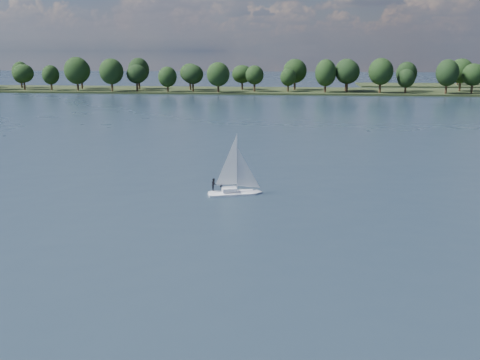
{
  "coord_description": "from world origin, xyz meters",
  "views": [
    {
      "loc": [
        18.42,
        -30.29,
        17.72
      ],
      "look_at": [
        11.72,
        32.22,
        2.5
      ],
      "focal_mm": 40.0,
      "sensor_mm": 36.0,
      "label": 1
    }
  ],
  "objects": [
    {
      "name": "ground",
      "position": [
        0.0,
        100.0,
        0.0
      ],
      "size": [
        700.0,
        700.0,
        0.0
      ],
      "primitive_type": "plane",
      "color": "#233342",
      "rests_on": "ground"
    },
    {
      "name": "far_shore",
      "position": [
        0.0,
        212.0,
        0.0
      ],
      "size": [
        660.0,
        40.0,
        1.5
      ],
      "primitive_type": "cube",
      "color": "black",
      "rests_on": "ground"
    },
    {
      "name": "sailboat",
      "position": [
        10.45,
        34.45,
        2.29
      ],
      "size": [
        6.45,
        3.51,
        8.18
      ],
      "rotation": [
        0.0,
        0.0,
        0.3
      ],
      "color": "white",
      "rests_on": "ground"
    },
    {
      "name": "treeline",
      "position": [
        -9.1,
        208.11,
        8.04
      ],
      "size": [
        562.46,
        73.47,
        17.96
      ],
      "color": "black",
      "rests_on": "ground"
    }
  ]
}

